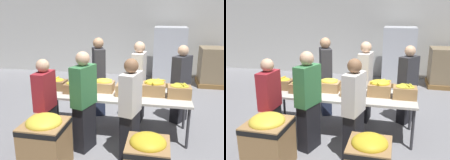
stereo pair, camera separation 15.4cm
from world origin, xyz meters
TOP-DOWN VIEW (x-y plane):
  - ground_plane at (0.00, 0.00)m, footprint 30.00×30.00m
  - wall_back at (0.00, 4.32)m, footprint 16.00×0.08m
  - sorting_table at (0.00, 0.00)m, footprint 2.72×0.85m
  - banana_box_0 at (-1.15, 0.04)m, footprint 0.40×0.29m
  - banana_box_1 at (-0.71, -0.08)m, footprint 0.40×0.35m
  - banana_box_2 at (-0.23, 0.10)m, footprint 0.40×0.30m
  - banana_box_3 at (0.25, -0.04)m, footprint 0.40×0.29m
  - banana_box_4 at (0.71, 0.07)m, footprint 0.40×0.34m
  - banana_box_5 at (1.15, 0.02)m, footprint 0.40×0.28m
  - volunteer_0 at (-0.49, 0.80)m, footprint 0.38×0.50m
  - volunteer_1 at (0.40, -0.80)m, footprint 0.31×0.46m
  - volunteer_2 at (0.38, 0.63)m, footprint 0.27×0.46m
  - volunteer_3 at (1.22, 0.71)m, footprint 0.42×0.47m
  - volunteer_4 at (-0.36, -0.69)m, footprint 0.34×0.48m
  - volunteer_5 at (-0.95, -0.83)m, footprint 0.22×0.42m
  - donation_bin_0 at (-0.74, -1.32)m, footprint 0.60×0.60m
  - donation_bin_1 at (0.70, -1.32)m, footprint 0.57×0.57m
  - pallet_stack_0 at (1.05, 3.49)m, footprint 1.02×1.02m
  - pallet_stack_1 at (2.38, 3.55)m, footprint 0.91×0.91m

SIDE VIEW (x-z plane):
  - ground_plane at x=0.00m, z-range 0.00..0.00m
  - donation_bin_1 at x=0.70m, z-range 0.02..0.70m
  - donation_bin_0 at x=-0.74m, z-range 0.03..0.86m
  - pallet_stack_1 at x=2.38m, z-range -0.01..1.15m
  - sorting_table at x=0.00m, z-range 0.33..1.09m
  - volunteer_5 at x=-0.95m, z-range 0.00..1.52m
  - volunteer_1 at x=0.40m, z-range 0.00..1.57m
  - volunteer_3 at x=1.22m, z-range 0.00..1.58m
  - volunteer_4 at x=-0.36m, z-range 0.00..1.63m
  - volunteer_2 at x=0.38m, z-range 0.00..1.64m
  - volunteer_0 at x=-0.49m, z-range -0.01..1.68m
  - pallet_stack_0 at x=1.05m, z-range -0.01..1.73m
  - banana_box_1 at x=-0.71m, z-range 0.75..0.98m
  - banana_box_0 at x=-1.15m, z-range 0.75..0.99m
  - banana_box_2 at x=-0.23m, z-range 0.76..1.00m
  - banana_box_3 at x=0.25m, z-range 0.75..1.01m
  - banana_box_5 at x=1.15m, z-range 0.75..1.02m
  - banana_box_4 at x=0.71m, z-range 0.76..1.05m
  - wall_back at x=0.00m, z-range 0.00..4.00m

